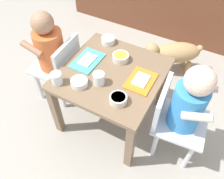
{
  "coord_description": "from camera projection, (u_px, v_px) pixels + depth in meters",
  "views": [
    {
      "loc": [
        0.46,
        -0.85,
        1.37
      ],
      "look_at": [
        0.0,
        0.0,
        0.28
      ],
      "focal_mm": 36.93,
      "sensor_mm": 36.0,
      "label": 1
    }
  ],
  "objects": [
    {
      "name": "veggie_bowl_near",
      "position": [
        121.0,
        57.0,
        1.4
      ],
      "size": [
        0.1,
        0.1,
        0.04
      ],
      "color": "silver",
      "rests_on": "dining_table"
    },
    {
      "name": "food_tray_left",
      "position": [
        88.0,
        60.0,
        1.4
      ],
      "size": [
        0.14,
        0.21,
        0.02
      ],
      "color": "#4CC6BC",
      "rests_on": "dining_table"
    },
    {
      "name": "veggie_bowl_far",
      "position": [
        79.0,
        82.0,
        1.26
      ],
      "size": [
        0.09,
        0.09,
        0.04
      ],
      "color": "white",
      "rests_on": "dining_table"
    },
    {
      "name": "cereal_bowl_right_side",
      "position": [
        118.0,
        99.0,
        1.18
      ],
      "size": [
        0.09,
        0.09,
        0.04
      ],
      "color": "silver",
      "rests_on": "dining_table"
    },
    {
      "name": "dog",
      "position": [
        174.0,
        53.0,
        1.83
      ],
      "size": [
        0.43,
        0.35,
        0.29
      ],
      "color": "tan",
      "rests_on": "ground"
    },
    {
      "name": "cereal_bowl_left_side",
      "position": [
        108.0,
        40.0,
        1.51
      ],
      "size": [
        0.09,
        0.09,
        0.04
      ],
      "color": "white",
      "rests_on": "dining_table"
    },
    {
      "name": "food_tray_right",
      "position": [
        141.0,
        80.0,
        1.29
      ],
      "size": [
        0.14,
        0.19,
        0.02
      ],
      "color": "orange",
      "rests_on": "dining_table"
    },
    {
      "name": "seated_child_right",
      "position": [
        186.0,
        105.0,
        1.18
      ],
      "size": [
        0.31,
        0.31,
        0.7
      ],
      "color": "silver",
      "rests_on": "ground"
    },
    {
      "name": "dining_table",
      "position": [
        112.0,
        81.0,
        1.4
      ],
      "size": [
        0.57,
        0.59,
        0.44
      ],
      "color": "#7A6047",
      "rests_on": "ground"
    },
    {
      "name": "water_cup_right",
      "position": [
        57.0,
        79.0,
        1.26
      ],
      "size": [
        0.06,
        0.06,
        0.07
      ],
      "color": "white",
      "rests_on": "dining_table"
    },
    {
      "name": "seated_child_left",
      "position": [
        51.0,
        50.0,
        1.49
      ],
      "size": [
        0.3,
        0.3,
        0.69
      ],
      "color": "silver",
      "rests_on": "ground"
    },
    {
      "name": "ground_plane",
      "position": [
        112.0,
        115.0,
        1.67
      ],
      "size": [
        7.0,
        7.0,
        0.0
      ],
      "primitive_type": "plane",
      "color": "#9E998E"
    },
    {
      "name": "water_cup_left",
      "position": [
        99.0,
        79.0,
        1.26
      ],
      "size": [
        0.06,
        0.06,
        0.07
      ],
      "color": "white",
      "rests_on": "dining_table"
    }
  ]
}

